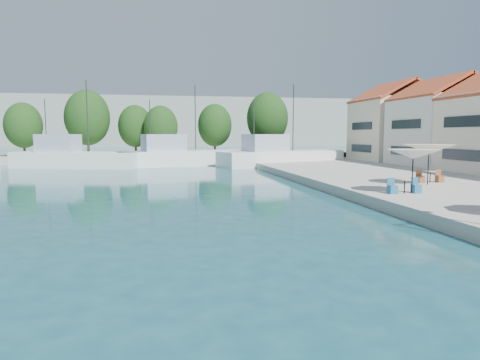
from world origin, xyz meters
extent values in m
cube|color=#A9A398|center=(-8.00, 67.00, 0.30)|extent=(90.00, 16.00, 0.60)
cube|color=gray|center=(-30.00, 160.00, 8.00)|extent=(180.00, 40.00, 16.00)
cube|color=gray|center=(40.00, 180.00, 6.00)|extent=(140.00, 40.00, 12.00)
cube|color=silver|center=(24.00, 42.00, 4.10)|extent=(8.00, 8.50, 7.00)
pyramid|color=#A93925|center=(24.00, 42.00, 9.40)|extent=(8.40, 8.80, 1.80)
cube|color=beige|center=(24.00, 51.00, 4.35)|extent=(8.60, 8.50, 7.50)
pyramid|color=#A93925|center=(24.00, 51.00, 9.90)|extent=(9.00, 8.80, 1.80)
cube|color=white|center=(-13.85, 53.12, 0.70)|extent=(14.68, 7.65, 2.20)
cube|color=#97A8BB|center=(-15.89, 53.73, 2.80)|extent=(4.90, 3.95, 2.00)
cylinder|color=#2D2D2D|center=(-12.49, 52.70, 5.80)|extent=(0.12, 0.12, 8.00)
cylinder|color=#2D2D2D|center=(-17.25, 54.14, 4.80)|extent=(0.10, 0.10, 6.00)
cube|color=white|center=(-1.80, 54.56, 0.70)|extent=(16.52, 8.05, 2.20)
cube|color=#97A8BB|center=(-4.12, 53.96, 2.80)|extent=(5.45, 4.30, 2.00)
cylinder|color=#2D2D2D|center=(-0.25, 54.96, 5.80)|extent=(0.12, 0.12, 8.00)
cylinder|color=#2D2D2D|center=(-5.66, 53.55, 4.80)|extent=(0.10, 0.10, 6.00)
cube|color=silver|center=(9.96, 52.11, 0.70)|extent=(16.39, 8.89, 2.20)
cube|color=#97A8BB|center=(7.69, 51.37, 2.80)|extent=(5.52, 4.51, 2.00)
cylinder|color=#2D2D2D|center=(11.47, 52.61, 5.80)|extent=(0.12, 0.12, 8.00)
cylinder|color=#2D2D2D|center=(6.18, 50.87, 4.80)|extent=(0.10, 0.10, 6.00)
cylinder|color=#3F2B19|center=(-23.97, 69.26, 2.33)|extent=(0.36, 0.36, 3.47)
ellipsoid|color=#113812|center=(-23.97, 69.26, 5.11)|extent=(5.27, 5.27, 6.59)
cylinder|color=#3F2B19|center=(-15.23, 70.26, 2.79)|extent=(0.36, 0.36, 4.38)
ellipsoid|color=#113812|center=(-15.23, 70.26, 6.30)|extent=(6.66, 6.66, 8.33)
cylinder|color=#3F2B19|center=(-8.28, 71.00, 2.32)|extent=(0.36, 0.36, 3.45)
ellipsoid|color=#113812|center=(-8.28, 71.00, 5.08)|extent=(5.24, 5.24, 6.55)
cylinder|color=#3F2B19|center=(-4.37, 68.03, 2.27)|extent=(0.36, 0.36, 3.34)
ellipsoid|color=#113812|center=(-4.37, 68.03, 4.94)|extent=(5.08, 5.08, 6.34)
cylinder|color=#3F2B19|center=(4.18, 70.85, 2.39)|extent=(0.36, 0.36, 3.58)
ellipsoid|color=#113812|center=(4.18, 70.85, 5.26)|extent=(5.44, 5.44, 6.81)
cylinder|color=#3F2B19|center=(13.03, 71.53, 2.85)|extent=(0.36, 0.36, 4.50)
ellipsoid|color=#113812|center=(13.03, 71.53, 6.45)|extent=(6.84, 6.84, 8.55)
cylinder|color=black|center=(8.74, 22.94, 1.78)|extent=(0.06, 0.06, 2.35)
cone|color=beige|center=(8.74, 22.94, 2.70)|extent=(2.81, 2.81, 0.50)
cylinder|color=black|center=(11.98, 26.31, 1.86)|extent=(0.06, 0.06, 2.53)
cone|color=beige|center=(11.98, 26.31, 2.88)|extent=(3.23, 3.23, 0.50)
cylinder|color=black|center=(8.25, 22.86, 0.97)|extent=(0.06, 0.06, 0.74)
cylinder|color=tan|center=(8.25, 22.86, 1.34)|extent=(0.70, 0.70, 0.04)
cube|color=#22628A|center=(8.95, 22.86, 0.83)|extent=(0.42, 0.42, 0.46)
cube|color=#22628A|center=(7.55, 22.86, 0.83)|extent=(0.42, 0.42, 0.46)
cylinder|color=black|center=(12.87, 27.35, 0.97)|extent=(0.06, 0.06, 0.74)
cylinder|color=tan|center=(12.87, 27.35, 1.34)|extent=(0.70, 0.70, 0.04)
cube|color=brown|center=(13.57, 27.35, 0.83)|extent=(0.42, 0.42, 0.46)
cube|color=brown|center=(12.17, 27.35, 0.83)|extent=(0.42, 0.42, 0.46)
camera|label=1|loc=(-4.59, 2.19, 3.72)|focal=32.00mm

